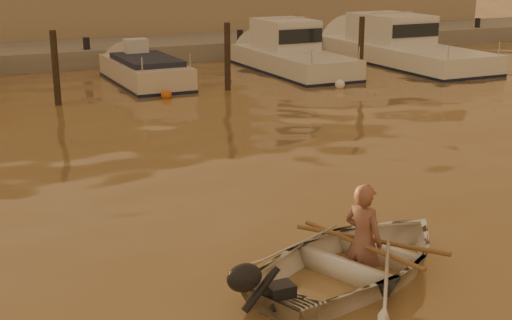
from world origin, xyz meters
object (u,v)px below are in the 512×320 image
person (363,240)px  moored_boat_3 (145,76)px  moored_boat_4 (293,54)px  dinghy (358,259)px  moored_boat_5 (402,46)px

person → moored_boat_3: (1.59, 14.63, -0.23)m
person → moored_boat_4: bearing=-46.0°
moored_boat_3 → dinghy: bearing=-96.6°
dinghy → moored_boat_3: bearing=-27.4°
dinghy → moored_boat_4: size_ratio=0.51×
dinghy → moored_boat_4: moored_boat_4 is taller
person → moored_boat_5: size_ratio=0.17×
person → moored_boat_5: moored_boat_5 is taller
moored_boat_3 → moored_boat_5: 9.89m
person → moored_boat_3: bearing=-27.0°
moored_boat_3 → moored_boat_5: bearing=0.0°
person → dinghy: bearing=90.0°
dinghy → moored_boat_4: (6.96, 14.67, 0.40)m
person → moored_boat_4: (6.86, 14.63, 0.17)m
person → moored_boat_5: bearing=-58.9°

